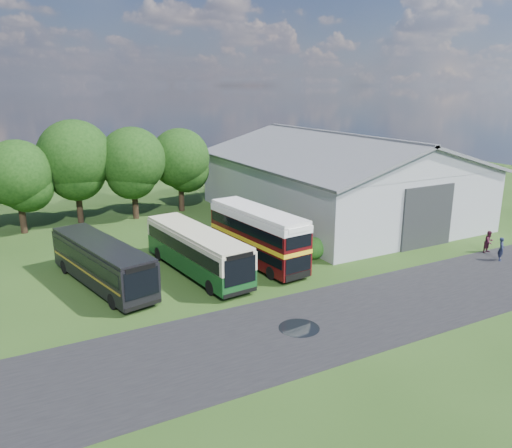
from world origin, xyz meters
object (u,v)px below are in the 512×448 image
bus_maroon_double (258,237)px  bus_dark_single (102,263)px  bus_green_single (197,250)px  storage_shed (336,173)px  visitor_a (501,249)px  visitor_b (489,242)px

bus_maroon_double → bus_dark_single: bearing=168.7°
bus_green_single → bus_maroon_double: bearing=-9.6°
storage_shed → bus_maroon_double: 16.46m
bus_maroon_double → visitor_a: size_ratio=5.42×
visitor_a → visitor_b: visitor_a is taller
storage_shed → visitor_a: bearing=-81.8°
bus_dark_single → bus_green_single: bearing=-19.2°
storage_shed → visitor_b: (3.24, -15.37, -3.30)m
bus_green_single → bus_maroon_double: (4.59, -0.26, 0.40)m
bus_dark_single → visitor_a: bus_dark_single is taller
bus_maroon_double → visitor_b: bearing=-26.7°
storage_shed → visitor_b: 16.05m
storage_shed → bus_green_single: (-18.20, -8.73, -2.55)m
visitor_b → visitor_a: bearing=-117.2°
storage_shed → bus_maroon_double: (-13.62, -8.99, -2.15)m
storage_shed → visitor_a: size_ratio=13.99×
bus_maroon_double → visitor_a: 17.99m
bus_green_single → bus_dark_single: 6.26m
bus_maroon_double → bus_dark_single: (-10.80, 1.00, -0.46)m
storage_shed → visitor_b: bearing=-78.1°
storage_shed → bus_green_single: storage_shed is taller
bus_green_single → visitor_a: size_ratio=6.33×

